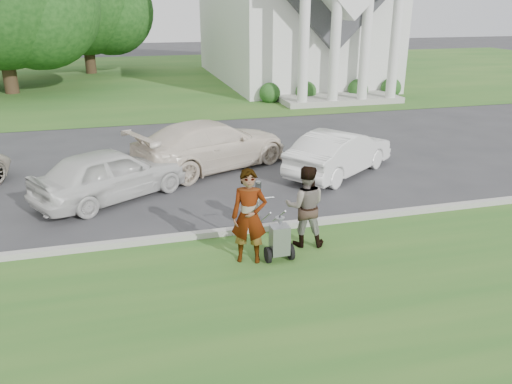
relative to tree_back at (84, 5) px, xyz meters
name	(u,v)px	position (x,y,z in m)	size (l,w,h in m)	color
ground	(229,246)	(4.01, -29.99, -4.73)	(120.00, 120.00, 0.00)	#333335
grass_strip	(268,330)	(4.01, -32.99, -4.72)	(80.00, 7.00, 0.01)	#255A1F
church_lawn	(149,77)	(4.01, -2.99, -4.72)	(80.00, 30.00, 0.01)	#255A1F
curb	(224,232)	(4.01, -29.44, -4.65)	(80.00, 0.18, 0.15)	#9E9E93
tree_back	(84,5)	(0.00, 0.00, 0.00)	(9.61, 7.60, 8.89)	#332316
striping_cart	(279,241)	(4.86, -30.85, -4.29)	(0.56, 1.11, 1.02)	black
person_left	(249,217)	(4.28, -30.71, -3.77)	(0.69, 0.46, 1.90)	#999999
person_right	(305,207)	(5.58, -30.31, -3.85)	(0.85, 0.66, 1.75)	#999999
parking_meter_near	(258,207)	(4.60, -30.19, -3.79)	(0.11, 0.10, 1.48)	#94969C
car_b	(111,174)	(1.63, -26.49, -4.04)	(1.63, 4.05, 1.38)	silver
car_c	(212,145)	(4.63, -24.54, -3.99)	(2.08, 5.11, 1.48)	#F1E2CC
car_d	(340,152)	(8.23, -26.08, -4.06)	(1.40, 4.02, 1.33)	silver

